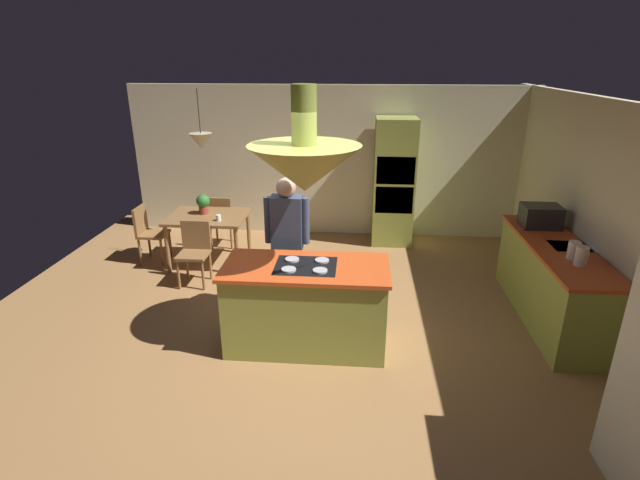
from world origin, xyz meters
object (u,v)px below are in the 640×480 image
(oven_tower, at_px, (394,182))
(microwave_on_counter, at_px, (541,216))
(chair_at_corner, at_px, (148,230))
(canister_flour, at_px, (581,256))
(chair_by_back_wall, at_px, (221,218))
(canister_sugar, at_px, (574,250))
(dining_table, at_px, (208,222))
(cup_on_table, at_px, (219,218))
(person_at_island, at_px, (287,238))
(chair_facing_island, at_px, (195,248))
(potted_plant_on_table, at_px, (203,203))
(kitchen_island, at_px, (306,305))

(oven_tower, relative_size, microwave_on_counter, 4.52)
(chair_at_corner, distance_m, canister_flour, 5.82)
(chair_by_back_wall, relative_size, canister_sugar, 4.50)
(dining_table, relative_size, cup_on_table, 12.71)
(cup_on_table, distance_m, canister_sugar, 4.55)
(cup_on_table, height_order, canister_sugar, canister_sugar)
(person_at_island, bearing_deg, chair_facing_island, 152.25)
(chair_at_corner, height_order, microwave_on_counter, microwave_on_counter)
(dining_table, distance_m, cup_on_table, 0.35)
(chair_at_corner, bearing_deg, dining_table, -90.00)
(oven_tower, xyz_separation_m, chair_by_back_wall, (-2.80, -0.47, -0.54))
(chair_by_back_wall, height_order, potted_plant_on_table, potted_plant_on_table)
(oven_tower, height_order, canister_flour, oven_tower)
(person_at_island, xyz_separation_m, chair_at_corner, (-2.36, 1.41, -0.48))
(kitchen_island, relative_size, oven_tower, 0.84)
(dining_table, bearing_deg, person_at_island, -45.07)
(kitchen_island, xyz_separation_m, dining_table, (-1.70, 2.10, 0.19))
(cup_on_table, xyz_separation_m, canister_sugar, (4.31, -1.45, 0.23))
(oven_tower, relative_size, potted_plant_on_table, 6.92)
(dining_table, height_order, chair_facing_island, chair_facing_island)
(kitchen_island, bearing_deg, chair_at_corner, 141.61)
(chair_by_back_wall, relative_size, microwave_on_counter, 1.89)
(canister_sugar, bearing_deg, kitchen_island, -171.53)
(chair_by_back_wall, relative_size, chair_at_corner, 1.00)
(person_at_island, distance_m, potted_plant_on_table, 2.11)
(chair_by_back_wall, bearing_deg, microwave_on_counter, 164.01)
(kitchen_island, height_order, canister_flour, canister_flour)
(chair_facing_island, relative_size, canister_sugar, 4.50)
(oven_tower, height_order, microwave_on_counter, oven_tower)
(potted_plant_on_table, bearing_deg, chair_at_corner, -174.40)
(dining_table, distance_m, microwave_on_counter, 4.60)
(person_at_island, height_order, potted_plant_on_table, person_at_island)
(chair_facing_island, bearing_deg, cup_on_table, 62.60)
(person_at_island, bearing_deg, dining_table, 134.93)
(oven_tower, bearing_deg, kitchen_island, -108.74)
(kitchen_island, xyz_separation_m, canister_sugar, (2.84, 0.42, 0.56))
(chair_facing_island, xyz_separation_m, chair_by_back_wall, (0.00, 1.34, 0.00))
(kitchen_island, distance_m, person_at_island, 0.90)
(chair_facing_island, distance_m, cup_on_table, 0.59)
(potted_plant_on_table, distance_m, canister_flour, 5.01)
(oven_tower, relative_size, dining_table, 1.82)
(oven_tower, height_order, chair_facing_island, oven_tower)
(potted_plant_on_table, relative_size, cup_on_table, 3.33)
(potted_plant_on_table, height_order, microwave_on_counter, microwave_on_counter)
(kitchen_island, xyz_separation_m, oven_tower, (1.10, 3.24, 0.57))
(chair_facing_island, bearing_deg, oven_tower, 32.92)
(canister_flour, bearing_deg, microwave_on_counter, 90.00)
(dining_table, xyz_separation_m, potted_plant_on_table, (-0.08, 0.09, 0.26))
(cup_on_table, bearing_deg, chair_at_corner, 169.25)
(canister_flour, relative_size, microwave_on_counter, 0.46)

